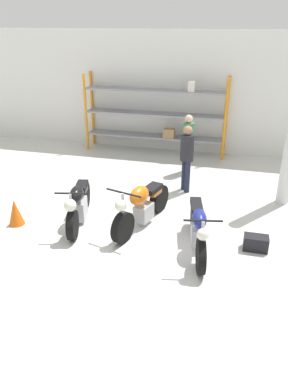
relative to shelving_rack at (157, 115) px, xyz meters
The scene contains 10 objects.
ground_plane 5.16m from the shelving_rack, 81.50° to the right, with size 30.00×30.00×0.00m, color silver.
back_wall 1.03m from the shelving_rack, 26.98° to the left, with size 30.00×0.08×3.60m.
shelving_rack is the anchor object (origin of this frame).
motorcycle_black 4.95m from the shelving_rack, 96.67° to the right, with size 0.71×1.93×0.95m.
motorcycle_orange 4.80m from the shelving_rack, 81.18° to the right, with size 0.89×2.03×1.02m.
motorcycle_blue 5.67m from the shelving_rack, 69.98° to the right, with size 0.69×1.97×0.96m.
person_browsing 3.06m from the shelving_rack, 64.27° to the right, with size 0.44×0.44×1.63m.
person_near_rack 1.95m from the shelving_rack, 52.58° to the right, with size 0.44×0.44×1.60m.
toolbox 5.93m from the shelving_rack, 59.49° to the right, with size 0.44×0.26×0.28m.
traffic_cone 5.64m from the shelving_rack, 108.69° to the right, with size 0.32×0.32×0.55m.
Camera 1 is at (1.69, -6.19, 3.83)m, focal length 35.00 mm.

